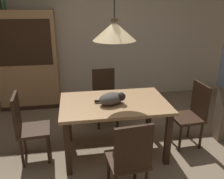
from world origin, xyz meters
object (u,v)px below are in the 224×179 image
(cat_sleeping, at_px, (112,98))
(book_brown_thick, at_px, (0,3))
(book_green_slim, at_px, (3,2))
(chair_near_front, at_px, (130,158))
(pendant_lamp, at_px, (114,31))
(chair_right_side, at_px, (192,112))
(hutch_bookcase, at_px, (28,62))
(chair_far_back, at_px, (105,94))
(chair_left_side, at_px, (27,125))
(dining_table, at_px, (114,109))

(cat_sleeping, relative_size, book_brown_thick, 1.70)
(book_green_slim, bearing_deg, chair_near_front, -58.46)
(book_green_slim, bearing_deg, pendant_lamp, -47.76)
(chair_right_side, distance_m, hutch_bookcase, 3.09)
(book_green_slim, bearing_deg, chair_far_back, -29.60)
(book_green_slim, bearing_deg, chair_left_side, -74.23)
(chair_right_side, relative_size, hutch_bookcase, 0.50)
(dining_table, bearing_deg, book_green_slim, 132.24)
(chair_far_back, bearing_deg, pendant_lamp, -89.58)
(book_brown_thick, bearing_deg, chair_right_side, -32.48)
(hutch_bookcase, bearing_deg, book_green_slim, 179.70)
(pendant_lamp, relative_size, book_brown_thick, 5.42)
(dining_table, relative_size, cat_sleeping, 3.44)
(chair_near_front, relative_size, book_brown_thick, 3.88)
(chair_right_side, xyz_separation_m, book_brown_thick, (-2.83, 1.80, 1.45))
(dining_table, xyz_separation_m, cat_sleeping, (-0.04, -0.06, 0.18))
(chair_left_side, bearing_deg, pendant_lamp, 0.31)
(chair_far_back, relative_size, cat_sleeping, 2.28)
(chair_far_back, relative_size, book_green_slim, 3.58)
(chair_right_side, height_order, pendant_lamp, pendant_lamp)
(cat_sleeping, distance_m, hutch_bookcase, 2.28)
(chair_right_side, height_order, book_green_slim, book_green_slim)
(chair_right_side, xyz_separation_m, hutch_bookcase, (-2.48, 1.80, 0.38))
(hutch_bookcase, relative_size, book_brown_thick, 7.71)
(chair_left_side, height_order, chair_far_back, same)
(book_brown_thick, bearing_deg, pendant_lamp, -46.72)
(cat_sleeping, bearing_deg, chair_left_side, 177.24)
(chair_right_side, relative_size, book_green_slim, 3.58)
(chair_left_side, height_order, pendant_lamp, pendant_lamp)
(chair_left_side, xyz_separation_m, chair_right_side, (2.26, 0.01, 0.00))
(cat_sleeping, bearing_deg, chair_far_back, 88.14)
(chair_left_side, distance_m, chair_far_back, 1.43)
(chair_far_back, bearing_deg, chair_near_front, -89.54)
(hutch_bookcase, bearing_deg, chair_right_side, -35.95)
(dining_table, distance_m, pendant_lamp, 1.01)
(cat_sleeping, height_order, pendant_lamp, pendant_lamp)
(chair_far_back, distance_m, chair_near_front, 1.76)
(dining_table, height_order, pendant_lamp, pendant_lamp)
(chair_left_side, height_order, hutch_bookcase, hutch_bookcase)
(cat_sleeping, bearing_deg, dining_table, 57.93)
(chair_left_side, bearing_deg, hutch_bookcase, 97.11)
(cat_sleeping, xyz_separation_m, hutch_bookcase, (-1.32, 1.86, 0.06))
(chair_far_back, relative_size, hutch_bookcase, 0.50)
(chair_near_front, distance_m, book_brown_thick, 3.50)
(dining_table, distance_m, cat_sleeping, 0.19)
(chair_right_side, distance_m, chair_far_back, 1.43)
(dining_table, distance_m, hutch_bookcase, 2.27)
(chair_right_side, relative_size, book_brown_thick, 3.88)
(cat_sleeping, bearing_deg, book_brown_thick, 131.74)
(chair_right_side, height_order, book_brown_thick, book_brown_thick)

